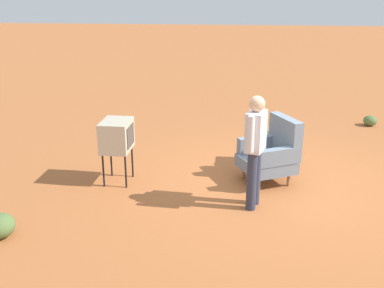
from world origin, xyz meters
name	(u,v)px	position (x,y,z in m)	size (l,w,h in m)	color
ground_plane	(273,184)	(0.00, 0.00, 0.00)	(60.00, 60.00, 0.00)	#AD6033
armchair	(272,152)	(-0.12, -0.03, 0.50)	(1.03, 1.04, 1.06)	#937047
side_table	(272,136)	(-0.83, 0.02, 0.55)	(0.56, 0.56, 0.64)	black
tv_on_stand	(117,136)	(0.14, -2.49, 0.78)	(0.61, 0.46, 1.03)	black
person_standing	(255,145)	(0.82, -0.35, 0.94)	(0.55, 0.32, 1.64)	#2D3347
soda_can_blue	(265,124)	(-0.98, -0.11, 0.71)	(0.07, 0.07, 0.12)	blue
soda_can_red	(280,124)	(-1.04, 0.15, 0.71)	(0.07, 0.07, 0.12)	red
flower_vase	(274,124)	(-0.73, 0.03, 0.79)	(0.15, 0.10, 0.27)	silver
shrub_far	(370,121)	(-3.49, 2.40, 0.12)	(0.30, 0.30, 0.23)	#516B38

